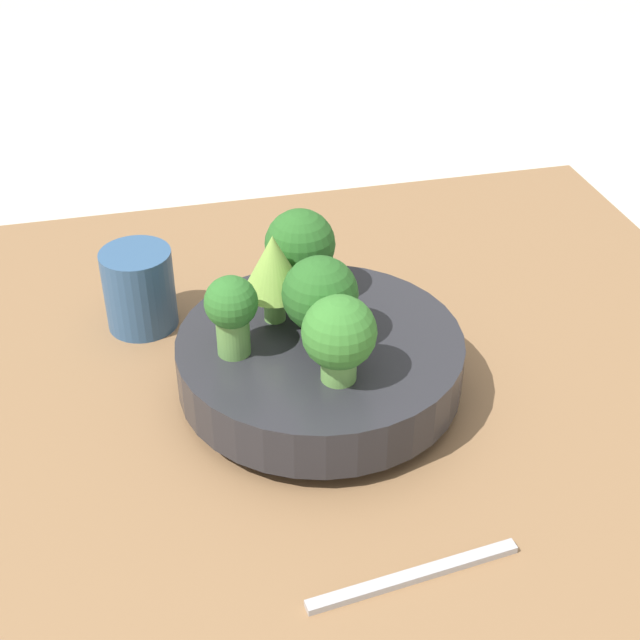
% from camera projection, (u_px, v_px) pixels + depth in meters
% --- Properties ---
extents(ground_plane, '(6.00, 6.00, 0.00)m').
position_uv_depth(ground_plane, '(293.00, 405.00, 0.86)').
color(ground_plane, beige).
extents(table, '(0.94, 0.74, 0.03)m').
position_uv_depth(table, '(293.00, 391.00, 0.85)').
color(table, olive).
rests_on(table, ground_plane).
extents(bowl, '(0.26, 0.26, 0.06)m').
position_uv_depth(bowl, '(320.00, 361.00, 0.80)').
color(bowl, '#28282D').
rests_on(bowl, table).
extents(romanesco_piece_far, '(0.06, 0.06, 0.09)m').
position_uv_depth(romanesco_piece_far, '(273.00, 266.00, 0.78)').
color(romanesco_piece_far, '#6BA34C').
rests_on(romanesco_piece_far, bowl).
extents(broccoli_floret_back, '(0.07, 0.07, 0.09)m').
position_uv_depth(broccoli_floret_back, '(300.00, 246.00, 0.82)').
color(broccoli_floret_back, '#7AB256').
rests_on(broccoli_floret_back, bowl).
extents(broccoli_floret_center, '(0.07, 0.07, 0.08)m').
position_uv_depth(broccoli_floret_center, '(320.00, 295.00, 0.76)').
color(broccoli_floret_center, '#6BA34C').
rests_on(broccoli_floret_center, bowl).
extents(broccoli_floret_front, '(0.06, 0.06, 0.08)m').
position_uv_depth(broccoli_floret_front, '(339.00, 335.00, 0.71)').
color(broccoli_floret_front, '#6BA34C').
rests_on(broccoli_floret_front, bowl).
extents(broccoli_floret_left, '(0.05, 0.05, 0.07)m').
position_uv_depth(broccoli_floret_left, '(232.00, 310.00, 0.74)').
color(broccoli_floret_left, '#609347').
rests_on(broccoli_floret_left, bowl).
extents(cup, '(0.07, 0.07, 0.08)m').
position_uv_depth(cup, '(139.00, 289.00, 0.89)').
color(cup, '#33567F').
rests_on(cup, table).
extents(fork, '(0.16, 0.03, 0.01)m').
position_uv_depth(fork, '(414.00, 576.00, 0.64)').
color(fork, '#B2B2B7').
rests_on(fork, table).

